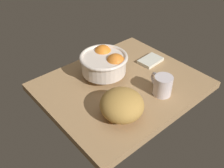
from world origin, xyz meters
The scene contains 5 objects.
ground_plane centered at (0.00, 0.00, -1.50)cm, with size 65.58×54.69×3.00cm, color #A78055.
fruit_bowl centered at (1.90, -8.79, 7.05)cm, with size 20.61×20.61×12.28cm.
bread_loaf centered at (12.95, 14.01, 5.01)cm, with size 16.71×15.97×10.01cm, color #B98A41.
napkin_folded centered at (-21.77, -3.40, 0.77)cm, with size 11.29×7.52×1.53cm, color silver.
mug centered at (-7.59, 15.33, 4.18)cm, with size 7.37×11.44×8.36cm.
Camera 1 is at (58.53, 61.55, 65.48)cm, focal length 40.17 mm.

